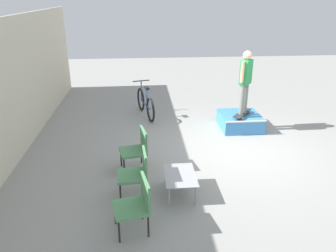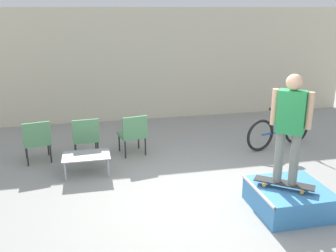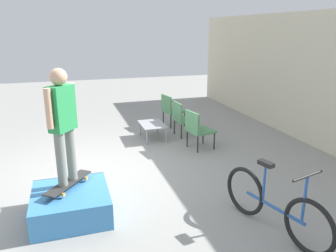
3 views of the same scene
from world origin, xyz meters
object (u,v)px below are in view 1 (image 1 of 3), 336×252
at_px(coffee_table, 180,177).
at_px(patio_chair_left, 136,203).
at_px(bicycle, 145,104).
at_px(patio_chair_center, 137,171).
at_px(skate_ramp_box, 240,121).
at_px(skateboard_on_ramp, 242,113).
at_px(patio_chair_right, 137,148).
at_px(person_skater, 246,77).

xyz_separation_m(coffee_table, patio_chair_left, (-0.94, 0.78, 0.15)).
relative_size(coffee_table, bicycle, 0.50).
height_order(patio_chair_center, bicycle, bicycle).
relative_size(coffee_table, patio_chair_left, 0.98).
relative_size(skate_ramp_box, patio_chair_left, 1.25).
relative_size(skate_ramp_box, skateboard_on_ramp, 1.35).
xyz_separation_m(skate_ramp_box, coffee_table, (-3.01, 2.00, 0.15)).
relative_size(skateboard_on_ramp, bicycle, 0.47).
bearing_deg(skate_ramp_box, skateboard_on_ramp, -174.07).
bearing_deg(coffee_table, skate_ramp_box, -33.63).
xyz_separation_m(patio_chair_right, bicycle, (3.22, -0.24, -0.11)).
bearing_deg(skateboard_on_ramp, bicycle, 100.75).
xyz_separation_m(skate_ramp_box, patio_chair_right, (-2.03, 2.78, 0.30)).
xyz_separation_m(patio_chair_left, patio_chair_center, (0.95, -0.00, 0.00)).
bearing_deg(patio_chair_left, person_skater, 132.64).
xyz_separation_m(coffee_table, bicycle, (4.20, 0.55, 0.04)).
distance_m(person_skater, patio_chair_center, 4.13).
relative_size(skateboard_on_ramp, patio_chair_right, 0.93).
relative_size(skateboard_on_ramp, person_skater, 0.50).
height_order(skate_ramp_box, skateboard_on_ramp, skateboard_on_ramp).
distance_m(skate_ramp_box, skateboard_on_ramp, 0.30).
height_order(patio_chair_center, patio_chair_right, same).
xyz_separation_m(skateboard_on_ramp, bicycle, (1.30, 2.56, -0.09)).
relative_size(skate_ramp_box, patio_chair_center, 1.25).
height_order(skateboard_on_ramp, person_skater, person_skater).
bearing_deg(patio_chair_left, patio_chair_right, 168.76).
bearing_deg(skate_ramp_box, person_skater, -174.07).
xyz_separation_m(skate_ramp_box, bicycle, (1.19, 2.55, 0.18)).
relative_size(skate_ramp_box, bicycle, 0.63).
relative_size(patio_chair_left, bicycle, 0.51).
xyz_separation_m(patio_chair_left, patio_chair_right, (1.92, -0.00, 0.00)).
bearing_deg(patio_chair_right, bicycle, 164.76).
bearing_deg(coffee_table, bicycle, 7.42).
bearing_deg(person_skater, skateboard_on_ramp, -50.77).
xyz_separation_m(person_skater, patio_chair_center, (-2.88, 2.79, -0.95)).
relative_size(person_skater, coffee_table, 1.90).
relative_size(person_skater, patio_chair_center, 1.86).
relative_size(skate_ramp_box, patio_chair_right, 1.25).
distance_m(skate_ramp_box, patio_chair_center, 4.10).
height_order(skate_ramp_box, person_skater, person_skater).
height_order(coffee_table, patio_chair_right, patio_chair_right).
distance_m(person_skater, coffee_table, 3.69).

